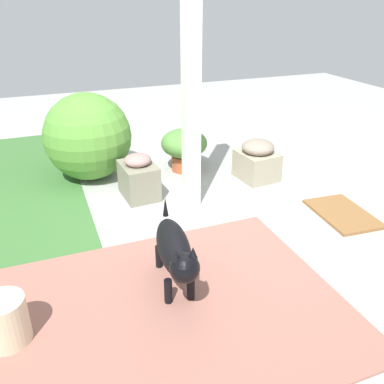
{
  "coord_description": "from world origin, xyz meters",
  "views": [
    {
      "loc": [
        -3.08,
        1.34,
        1.93
      ],
      "look_at": [
        -0.09,
        0.17,
        0.35
      ],
      "focal_mm": 38.06,
      "sensor_mm": 36.0,
      "label": 1
    }
  ],
  "objects": [
    {
      "name": "ground_plane",
      "position": [
        0.0,
        0.0,
        0.0
      ],
      "size": [
        12.0,
        12.0,
        0.0
      ],
      "primitive_type": "plane",
      "color": "#A2A29F"
    },
    {
      "name": "stone_planter_mid",
      "position": [
        0.69,
        0.46,
        0.21
      ],
      "size": [
        0.48,
        0.36,
        0.47
      ],
      "color": "gray",
      "rests_on": "ground"
    },
    {
      "name": "porch_pillar",
      "position": [
        0.34,
        0.01,
        1.25
      ],
      "size": [
        0.14,
        0.14,
        2.5
      ],
      "primitive_type": "cube",
      "color": "white",
      "rests_on": "ground"
    },
    {
      "name": "ceramic_urn",
      "position": [
        -0.96,
        1.71,
        0.16
      ],
      "size": [
        0.27,
        0.27,
        0.32
      ],
      "primitive_type": "cylinder",
      "color": "beige",
      "rests_on": "ground"
    },
    {
      "name": "stone_planter_nearest",
      "position": [
        0.64,
        -0.91,
        0.22
      ],
      "size": [
        0.47,
        0.43,
        0.46
      ],
      "color": "gray",
      "rests_on": "ground"
    },
    {
      "name": "round_shrub",
      "position": [
        1.38,
        0.85,
        0.48
      ],
      "size": [
        0.97,
        0.97,
        0.97
      ],
      "primitive_type": "sphere",
      "color": "#528E35",
      "rests_on": "ground"
    },
    {
      "name": "terracotta_pot_broad",
      "position": [
        1.18,
        -0.22,
        0.3
      ],
      "size": [
        0.54,
        0.54,
        0.5
      ],
      "color": "#A7502F",
      "rests_on": "ground"
    },
    {
      "name": "brick_path",
      "position": [
        -1.07,
        0.75,
        0.01
      ],
      "size": [
        1.8,
        2.4,
        0.02
      ],
      "primitive_type": "cube",
      "color": "#976153",
      "rests_on": "ground"
    },
    {
      "name": "dog",
      "position": [
        -0.86,
        0.6,
        0.33
      ],
      "size": [
        0.83,
        0.32,
        0.57
      ],
      "color": "black",
      "rests_on": "ground"
    },
    {
      "name": "doormat",
      "position": [
        -0.42,
        -1.26,
        0.01
      ],
      "size": [
        0.72,
        0.51,
        0.03
      ],
      "primitive_type": "cube",
      "rotation": [
        0.0,
        0.0,
        -0.08
      ],
      "color": "brown",
      "rests_on": "ground"
    }
  ]
}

